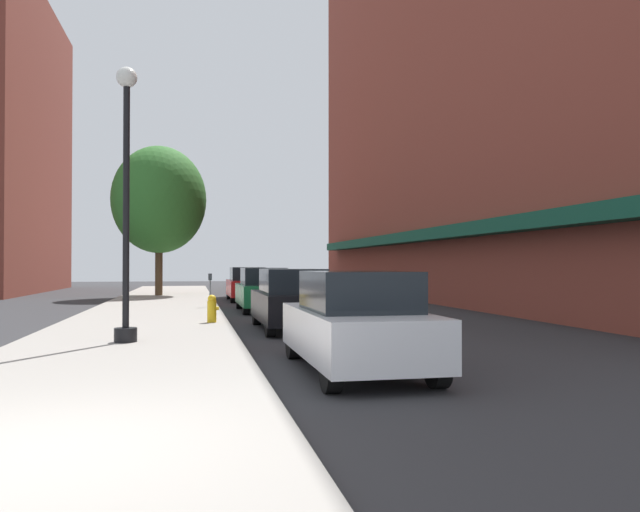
% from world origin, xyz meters
% --- Properties ---
extents(ground_plane, '(90.00, 90.00, 0.00)m').
position_xyz_m(ground_plane, '(4.00, 18.00, 0.00)').
color(ground_plane, '#2D2D30').
extents(sidewalk_slab, '(4.80, 50.00, 0.12)m').
position_xyz_m(sidewalk_slab, '(0.00, 19.00, 0.06)').
color(sidewalk_slab, gray).
rests_on(sidewalk_slab, ground).
extents(building_right_brick, '(6.80, 40.00, 26.67)m').
position_xyz_m(building_right_brick, '(14.99, 22.00, 13.31)').
color(building_right_brick, brown).
rests_on(building_right_brick, ground).
extents(lamppost, '(0.48, 0.48, 5.90)m').
position_xyz_m(lamppost, '(-0.04, 7.87, 3.20)').
color(lamppost, black).
rests_on(lamppost, sidewalk_slab).
extents(fire_hydrant, '(0.33, 0.26, 0.79)m').
position_xyz_m(fire_hydrant, '(1.91, 12.07, 0.52)').
color(fire_hydrant, gold).
rests_on(fire_hydrant, sidewalk_slab).
extents(parking_meter_near, '(0.14, 0.09, 1.31)m').
position_xyz_m(parking_meter_near, '(2.05, 18.76, 0.95)').
color(parking_meter_near, slate).
rests_on(parking_meter_near, sidewalk_slab).
extents(tree_near, '(5.08, 5.08, 8.14)m').
position_xyz_m(tree_near, '(-0.42, 28.84, 5.33)').
color(tree_near, '#4C3823').
rests_on(tree_near, sidewalk_slab).
extents(car_white, '(1.80, 4.30, 1.66)m').
position_xyz_m(car_white, '(4.00, 3.96, 0.81)').
color(car_white, black).
rests_on(car_white, ground).
extents(car_black, '(1.80, 4.30, 1.66)m').
position_xyz_m(car_black, '(4.00, 10.67, 0.81)').
color(car_black, black).
rests_on(car_black, ground).
extents(car_green, '(1.80, 4.30, 1.66)m').
position_xyz_m(car_green, '(4.00, 17.58, 0.81)').
color(car_green, black).
rests_on(car_green, ground).
extents(car_red, '(1.80, 4.30, 1.66)m').
position_xyz_m(car_red, '(4.00, 24.54, 0.81)').
color(car_red, black).
rests_on(car_red, ground).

